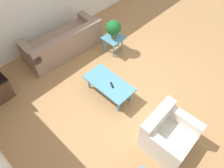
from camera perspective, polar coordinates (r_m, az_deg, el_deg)
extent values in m
plane|color=#A87A4C|center=(5.35, 5.24, -1.41)|extent=(14.00, 14.00, 0.00)
cube|color=gray|center=(6.29, -12.61, 10.02)|extent=(0.99, 2.17, 0.45)
cube|color=gray|center=(5.82, -11.36, 11.32)|extent=(0.32, 2.13, 0.31)
cube|color=gray|center=(6.50, -5.92, 16.11)|extent=(0.88, 0.25, 0.20)
cube|color=gray|center=(5.82, -20.95, 7.86)|extent=(0.88, 0.25, 0.20)
cube|color=silver|center=(4.54, 14.48, -13.79)|extent=(0.89, 0.92, 0.44)
cube|color=silver|center=(4.22, 11.84, -8.82)|extent=(0.23, 0.89, 0.39)
cube|color=silver|center=(4.07, 12.66, -15.26)|extent=(0.87, 0.19, 0.26)
cube|color=silver|center=(4.43, 17.87, -8.47)|extent=(0.87, 0.19, 0.26)
cube|color=teal|center=(4.94, -0.82, 0.22)|extent=(1.16, 0.58, 0.04)
cylinder|color=teal|center=(5.00, 4.73, -3.04)|extent=(0.05, 0.05, 0.38)
cylinder|color=teal|center=(5.41, -3.00, 2.69)|extent=(0.05, 0.05, 0.38)
cylinder|color=teal|center=(4.82, 1.69, -5.73)|extent=(0.05, 0.05, 0.38)
cylinder|color=teal|center=(5.25, -6.05, 0.42)|extent=(0.05, 0.05, 0.38)
cube|color=teal|center=(5.98, 0.38, 11.94)|extent=(0.50, 0.50, 0.04)
cylinder|color=teal|center=(6.15, 2.60, 10.20)|extent=(0.04, 0.04, 0.44)
cylinder|color=teal|center=(6.32, 0.32, 11.57)|extent=(0.04, 0.04, 0.44)
cylinder|color=teal|center=(5.96, 0.42, 8.72)|extent=(0.04, 0.04, 0.44)
cylinder|color=teal|center=(6.14, -1.86, 10.16)|extent=(0.04, 0.04, 0.44)
cylinder|color=brown|center=(5.93, 0.39, 12.61)|extent=(0.13, 0.13, 0.14)
sphere|color=#195B28|center=(5.78, 0.40, 14.48)|extent=(0.40, 0.40, 0.40)
cube|color=black|center=(4.86, -0.03, -0.29)|extent=(0.16, 0.11, 0.02)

